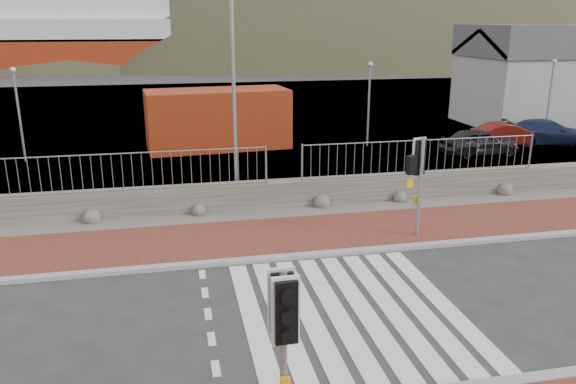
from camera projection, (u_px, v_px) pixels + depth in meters
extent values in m
plane|color=#28282B|center=(350.00, 311.00, 12.05)|extent=(220.00, 220.00, 0.00)
cube|color=brown|center=(302.00, 235.00, 16.25)|extent=(40.00, 3.00, 0.08)
cube|color=gray|center=(315.00, 255.00, 14.84)|extent=(40.00, 0.25, 0.12)
cube|color=silver|center=(253.00, 321.00, 11.64)|extent=(0.42, 5.60, 0.01)
cube|color=silver|center=(282.00, 318.00, 11.75)|extent=(0.42, 5.60, 0.01)
cube|color=silver|center=(309.00, 315.00, 11.87)|extent=(0.42, 5.60, 0.01)
cube|color=silver|center=(337.00, 313.00, 11.99)|extent=(0.42, 5.60, 0.01)
cube|color=silver|center=(363.00, 310.00, 12.11)|extent=(0.42, 5.60, 0.01)
cube|color=silver|center=(390.00, 307.00, 12.22)|extent=(0.42, 5.60, 0.01)
cube|color=silver|center=(415.00, 304.00, 12.34)|extent=(0.42, 5.60, 0.01)
cube|color=silver|center=(440.00, 302.00, 12.46)|extent=(0.42, 5.60, 0.01)
cube|color=#59544C|center=(288.00, 213.00, 18.13)|extent=(40.00, 1.50, 0.06)
cube|color=#4D483F|center=(283.00, 194.00, 18.75)|extent=(40.00, 0.60, 0.90)
cylinder|color=gray|center=(131.00, 153.00, 17.20)|extent=(8.40, 0.04, 0.04)
cylinder|color=gray|center=(266.00, 165.00, 18.19)|extent=(0.07, 0.07, 1.20)
cylinder|color=gray|center=(422.00, 140.00, 19.07)|extent=(8.40, 0.04, 0.04)
cylinder|color=gray|center=(302.00, 163.00, 18.43)|extent=(0.07, 0.07, 1.20)
cylinder|color=gray|center=(530.00, 152.00, 20.07)|extent=(0.07, 0.07, 1.20)
cube|color=#4C4C4F|center=(224.00, 113.00, 38.18)|extent=(120.00, 40.00, 0.50)
cube|color=#3F4C54|center=(197.00, 71.00, 70.95)|extent=(220.00, 50.00, 0.05)
cube|color=#9E9E99|center=(565.00, 90.00, 34.01)|extent=(12.00, 6.00, 4.00)
cube|color=#4C4C51|center=(572.00, 40.00, 33.17)|extent=(12.20, 6.20, 1.80)
ellipsoid|color=#2F3520|center=(108.00, 178.00, 97.26)|extent=(106.40, 68.40, 76.00)
ellipsoid|color=#2F3520|center=(354.00, 195.00, 107.80)|extent=(140.00, 90.00, 100.00)
ellipsoid|color=#2F3520|center=(565.00, 154.00, 114.85)|extent=(112.00, 72.00, 80.00)
cylinder|color=gray|center=(284.00, 359.00, 7.97)|extent=(0.11, 0.11, 2.75)
cube|color=#CD9A0C|center=(284.00, 379.00, 8.07)|extent=(0.14, 0.08, 0.22)
cube|color=black|center=(283.00, 306.00, 7.73)|extent=(0.40, 0.24, 1.03)
sphere|color=#0CE53F|center=(283.00, 325.00, 7.82)|extent=(0.15, 0.15, 0.15)
cylinder|color=gray|center=(420.00, 189.00, 15.73)|extent=(0.12, 0.12, 2.93)
cube|color=#CD9A0C|center=(419.00, 201.00, 15.84)|extent=(0.16, 0.12, 0.23)
cube|color=black|center=(422.00, 158.00, 15.47)|extent=(0.47, 0.35, 1.10)
sphere|color=#0CE53F|center=(421.00, 169.00, 15.56)|extent=(0.16, 0.16, 0.16)
cube|color=black|center=(411.00, 165.00, 15.36)|extent=(0.27, 0.22, 0.52)
cylinder|color=gray|center=(234.00, 98.00, 18.30)|extent=(0.13, 0.13, 7.16)
cube|color=maroon|center=(218.00, 119.00, 27.36)|extent=(7.02, 3.44, 2.83)
imported|color=black|center=(480.00, 142.00, 26.04)|extent=(3.64, 1.52, 1.23)
imported|color=#5F110D|center=(507.00, 134.00, 28.00)|extent=(3.52, 1.34, 1.14)
imported|color=#141F40|center=(548.00, 132.00, 28.31)|extent=(4.56, 2.69, 1.24)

